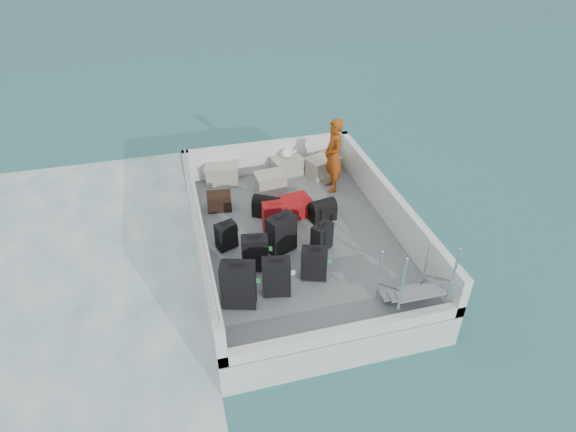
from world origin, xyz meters
name	(u,v)px	position (x,y,z in m)	size (l,w,h in m)	color
ground	(298,262)	(0.00, 0.00, 0.00)	(160.00, 160.00, 0.00)	#185455
wake_foam	(20,310)	(-4.80, 0.00, 0.00)	(10.00, 10.00, 0.00)	white
ferry_hull	(298,249)	(0.00, 0.00, 0.30)	(3.60, 5.00, 0.60)	silver
deck	(299,236)	(0.00, 0.00, 0.61)	(3.30, 4.70, 0.02)	slate
deck_fittings	(323,226)	(0.35, -0.32, 0.99)	(3.60, 5.00, 0.90)	silver
suitcase_0	(239,285)	(-1.32, -1.41, 1.01)	(0.50, 0.28, 0.77)	black
suitcase_1	(255,253)	(-0.93, -0.67, 0.94)	(0.42, 0.24, 0.63)	black
suitcase_2	(226,236)	(-1.29, -0.01, 0.87)	(0.34, 0.21, 0.50)	black
suitcase_3	(276,277)	(-0.73, -1.32, 0.95)	(0.43, 0.25, 0.65)	black
suitcase_4	(281,234)	(-0.40, -0.33, 0.97)	(0.47, 0.28, 0.70)	black
suitcase_5	(275,218)	(-0.38, 0.20, 0.93)	(0.44, 0.27, 0.61)	maroon
suitcase_6	(314,264)	(-0.07, -1.13, 0.90)	(0.41, 0.24, 0.57)	black
suitcase_7	(322,238)	(0.27, -0.49, 0.88)	(0.37, 0.21, 0.53)	black
suitcase_8	(291,207)	(0.04, 0.69, 0.77)	(0.51, 0.77, 0.30)	maroon
duffel_0	(219,202)	(-1.24, 1.21, 0.78)	(0.45, 0.30, 0.32)	black
duffel_1	(266,208)	(-0.41, 0.78, 0.78)	(0.49, 0.30, 0.32)	black
duffel_2	(322,212)	(0.57, 0.38, 0.78)	(0.48, 0.30, 0.32)	black
crate_0	(222,174)	(-1.03, 2.20, 0.82)	(0.65, 0.45, 0.39)	#AEAA98
crate_1	(271,182)	(-0.13, 1.65, 0.79)	(0.58, 0.40, 0.35)	#AEAA98
crate_2	(287,166)	(0.36, 2.20, 0.81)	(0.61, 0.42, 0.37)	#AEAA98
crate_3	(323,167)	(1.09, 1.96, 0.81)	(0.63, 0.44, 0.38)	#AEAA98
yellow_bag	(334,163)	(1.45, 2.20, 0.73)	(0.28, 0.26, 0.22)	yellow
white_bag	(287,155)	(0.36, 2.20, 1.08)	(0.24, 0.24, 0.18)	white
passenger	(333,156)	(1.10, 1.37, 1.38)	(0.56, 0.36, 1.53)	#CB5113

